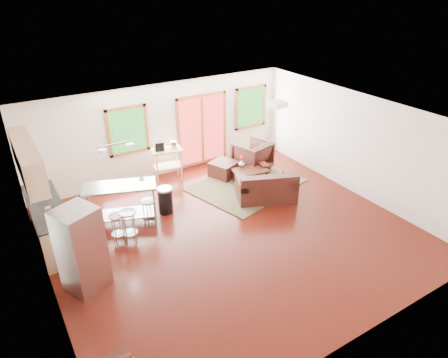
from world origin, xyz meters
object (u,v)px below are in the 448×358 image
ottoman (224,169)px  coffee_table (250,172)px  refrigerator (82,250)px  island (121,198)px  kitchen_cart (166,154)px  armchair (252,154)px  rug (247,185)px  loveseat (266,189)px

ottoman → coffee_table: bearing=-58.8°
coffee_table → refrigerator: (-4.90, -1.81, 0.50)m
island → kitchen_cart: (1.76, 1.46, 0.12)m
armchair → ottoman: armchair is taller
ottoman → armchair: bearing=-1.4°
rug → kitchen_cart: 2.34m
armchair → kitchen_cart: kitchen_cart is taller
kitchen_cart → refrigerator: bearing=-134.2°
armchair → island: island is taller
ottoman → kitchen_cart: 1.69m
coffee_table → armchair: armchair is taller
refrigerator → coffee_table: bearing=-3.5°
armchair → rug: bearing=33.2°
island → kitchen_cart: size_ratio=1.44×
ottoman → kitchen_cart: size_ratio=0.56×
ottoman → refrigerator: refrigerator is taller
coffee_table → kitchen_cart: (-1.89, 1.29, 0.48)m
rug → ottoman: size_ratio=4.20×
kitchen_cart → ottoman: bearing=-22.1°
loveseat → armchair: size_ratio=1.77×
loveseat → coffee_table: loveseat is taller
rug → armchair: size_ratio=2.95×
rug → island: (-3.47, -0.08, 0.67)m
rug → loveseat: bearing=-90.9°
armchair → refrigerator: 5.98m
rug → ottoman: ottoman is taller
coffee_table → refrigerator: refrigerator is taller
refrigerator → kitchen_cart: size_ratio=1.39×
refrigerator → loveseat: bearing=-13.8°
kitchen_cart → coffee_table: bearing=-34.3°
refrigerator → rug: bearing=-3.8°
rug → refrigerator: 5.09m
loveseat → coffee_table: bearing=101.6°
coffee_table → armchair: bearing=51.5°
loveseat → armchair: (0.72, 1.66, 0.16)m
armchair → kitchen_cart: size_ratio=0.79×
kitchen_cart → island: bearing=-140.4°
kitchen_cart → armchair: bearing=-14.4°
armchair → island: (-4.18, -0.84, 0.22)m
loveseat → island: bearing=-170.8°
armchair → refrigerator: (-5.43, -2.48, 0.35)m
loveseat → island: size_ratio=0.98×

